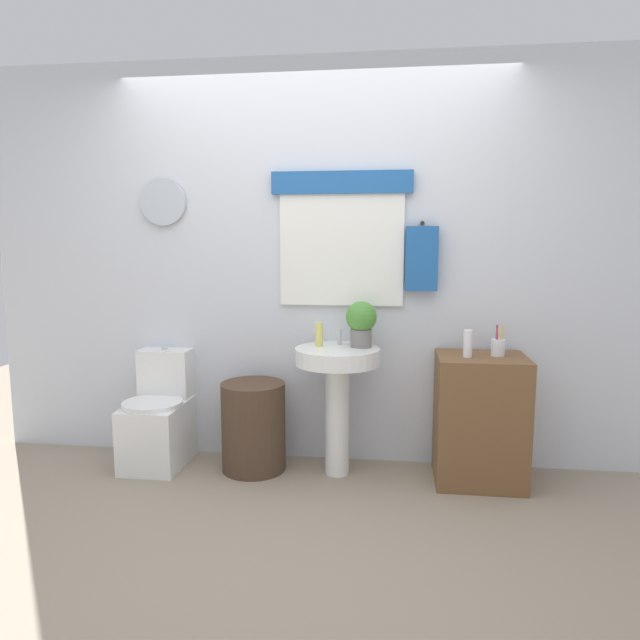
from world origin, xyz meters
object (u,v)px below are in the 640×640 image
laundry_hamper (253,426)px  toothbrush_cup (498,347)px  wooden_cabinet (480,419)px  pedestal_sink (337,380)px  toilet (159,420)px  soap_bottle (319,335)px  potted_plant (361,321)px  lotion_bottle (468,344)px

laundry_hamper → toothbrush_cup: (1.49, 0.02, 0.55)m
wooden_cabinet → pedestal_sink: bearing=180.0°
toilet → pedestal_sink: size_ratio=0.94×
wooden_cabinet → toilet: bearing=179.1°
laundry_hamper → toothbrush_cup: toothbrush_cup is taller
laundry_hamper → soap_bottle: 0.73m
potted_plant → laundry_hamper: bearing=-174.9°
pedestal_sink → soap_bottle: size_ratio=5.46×
wooden_cabinet → lotion_bottle: 0.48m
laundry_hamper → lotion_bottle: lotion_bottle is taller
toilet → pedestal_sink: pedestal_sink is taller
toothbrush_cup → soap_bottle: bearing=178.4°
toilet → toothbrush_cup: 2.20m
laundry_hamper → wooden_cabinet: 1.41m
laundry_hamper → pedestal_sink: bearing=0.0°
wooden_cabinet → lotion_bottle: bearing=-156.5°
lotion_bottle → toothbrush_cup: bearing=18.1°
soap_bottle → pedestal_sink: bearing=-22.6°
toothbrush_cup → potted_plant: bearing=177.2°
pedestal_sink → toothbrush_cup: size_ratio=4.34×
laundry_hamper → lotion_bottle: bearing=-1.7°
laundry_hamper → potted_plant: size_ratio=2.00×
laundry_hamper → pedestal_sink: size_ratio=0.70×
toilet → soap_bottle: bearing=1.0°
potted_plant → toothbrush_cup: potted_plant is taller
soap_bottle → lotion_bottle: (0.89, -0.09, -0.02)m
pedestal_sink → wooden_cabinet: 0.89m
toilet → laundry_hamper: toilet is taller
lotion_bottle → toilet: bearing=177.9°
pedestal_sink → soap_bottle: 0.30m
wooden_cabinet → toothbrush_cup: bearing=12.3°
potted_plant → lotion_bottle: (0.63, -0.10, -0.11)m
soap_bottle → lotion_bottle: bearing=-5.8°
potted_plant → lotion_bottle: 0.65m
pedestal_sink → soap_bottle: soap_bottle is taller
laundry_hamper → wooden_cabinet: (1.40, 0.00, 0.11)m
pedestal_sink → toilet: bearing=178.5°
laundry_hamper → pedestal_sink: (0.54, 0.00, 0.32)m
toothbrush_cup → pedestal_sink: bearing=-178.8°
soap_bottle → wooden_cabinet: bearing=-2.9°
toilet → wooden_cabinet: 2.05m
wooden_cabinet → laundry_hamper: bearing=180.0°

